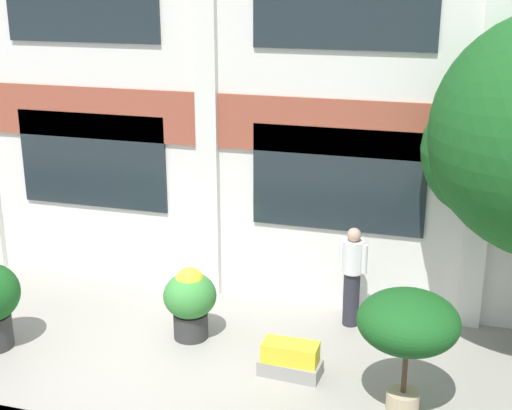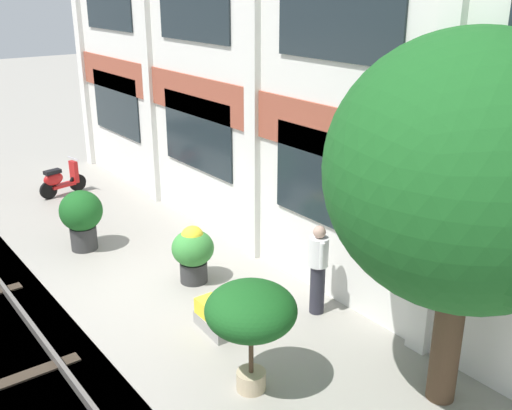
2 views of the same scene
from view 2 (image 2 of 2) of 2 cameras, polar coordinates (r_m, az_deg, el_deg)
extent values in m
plane|color=#9E998E|center=(11.71, -10.84, -8.00)|extent=(80.00, 80.00, 0.00)
cube|color=silver|center=(12.03, 0.87, 11.19)|extent=(17.59, 0.50, 7.14)
cube|color=#9E4C38|center=(11.96, -0.18, 8.84)|extent=(17.59, 0.06, 0.90)
cube|color=silver|center=(19.57, -16.36, 13.96)|extent=(0.36, 0.16, 7.14)
cube|color=silver|center=(15.57, -10.29, 12.98)|extent=(0.36, 0.16, 7.14)
cube|color=silver|center=(11.85, -0.34, 11.05)|extent=(0.36, 0.16, 7.14)
cube|color=silver|center=(8.78, 17.15, 6.83)|extent=(0.36, 0.16, 7.14)
cube|color=#1E282D|center=(17.75, -13.22, 9.33)|extent=(2.81, 0.04, 1.70)
cube|color=#1E282D|center=(13.92, -5.67, 6.82)|extent=(2.81, 0.04, 1.70)
cube|color=#1E282D|center=(10.54, 6.95, 2.31)|extent=(2.81, 0.04, 1.70)
cube|color=#1E282D|center=(13.54, -6.11, 18.83)|extent=(2.81, 0.04, 1.70)
cube|color=#1E282D|center=(10.04, 7.68, 18.26)|extent=(2.81, 0.04, 1.70)
cube|color=#605B56|center=(11.07, -20.82, -10.41)|extent=(25.59, 0.07, 0.15)
cube|color=#382D23|center=(9.83, -22.46, -15.28)|extent=(0.24, 2.10, 0.03)
cylinder|color=#4C3826|center=(8.61, 17.90, -10.72)|extent=(0.40, 0.40, 2.38)
ellipsoid|color=#19561E|center=(7.76, 19.59, 3.01)|extent=(3.58, 3.58, 3.47)
sphere|color=#19561E|center=(8.51, 15.15, 2.52)|extent=(1.97, 1.97, 1.97)
cylinder|color=#333333|center=(11.81, -5.95, -6.32)|extent=(0.54, 0.54, 0.41)
ellipsoid|color=#388438|center=(11.60, -6.04, -4.10)|extent=(0.82, 0.82, 0.70)
sphere|color=yellow|center=(11.51, -6.08, -3.06)|extent=(0.45, 0.45, 0.45)
cylinder|color=tan|center=(8.94, -0.47, -16.34)|extent=(0.43, 0.43, 0.29)
cylinder|color=#4C3826|center=(8.61, -0.48, -13.30)|extent=(0.07, 0.07, 0.85)
ellipsoid|color=#19561E|center=(8.31, -0.49, -9.99)|extent=(1.28, 1.28, 0.75)
cube|color=gray|center=(10.27, -3.84, -11.28)|extent=(0.90, 0.46, 0.22)
cube|color=yellow|center=(10.14, -3.88, -10.08)|extent=(0.78, 0.36, 0.28)
cylinder|color=#333333|center=(13.64, -16.07, -3.02)|extent=(0.57, 0.57, 0.52)
ellipsoid|color=#19561E|center=(13.41, -16.33, -0.52)|extent=(0.92, 0.92, 0.88)
cylinder|color=black|center=(17.51, -16.61, 2.06)|extent=(0.18, 0.49, 0.48)
cylinder|color=black|center=(17.10, -19.16, 1.33)|extent=(0.18, 0.49, 0.48)
cube|color=red|center=(17.28, -17.91, 1.82)|extent=(0.36, 0.71, 0.08)
ellipsoid|color=red|center=(17.09, -18.74, 2.37)|extent=(0.36, 0.60, 0.36)
cube|color=black|center=(17.04, -18.82, 3.01)|extent=(0.30, 0.47, 0.10)
cube|color=red|center=(17.38, -16.95, 3.06)|extent=(0.30, 0.17, 0.60)
cylinder|color=#B7B7BF|center=(17.28, -17.02, 4.28)|extent=(0.50, 0.13, 0.03)
cylinder|color=#282833|center=(10.65, 5.85, -7.95)|extent=(0.26, 0.26, 0.91)
cylinder|color=silver|center=(10.33, 5.99, -4.46)|extent=(0.34, 0.34, 0.52)
sphere|color=tan|center=(10.18, 6.07, -2.57)|extent=(0.22, 0.22, 0.22)
cylinder|color=silver|center=(10.52, 5.71, -3.83)|extent=(0.09, 0.09, 0.47)
cylinder|color=silver|center=(10.13, 6.30, -4.84)|extent=(0.09, 0.09, 0.47)
camera|label=1|loc=(6.62, -73.91, 5.17)|focal=50.00mm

